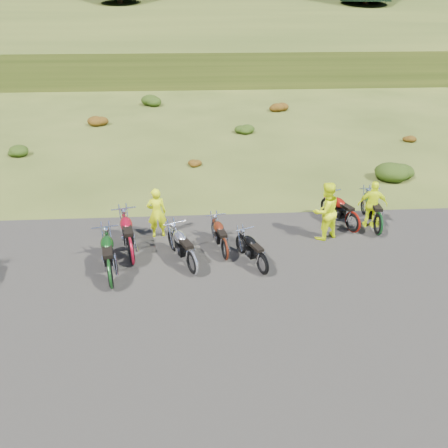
{
  "coord_description": "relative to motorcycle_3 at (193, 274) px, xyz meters",
  "views": [
    {
      "loc": [
        -0.18,
        -10.05,
        7.02
      ],
      "look_at": [
        0.54,
        1.35,
        1.03
      ],
      "focal_mm": 35.0,
      "sensor_mm": 36.0,
      "label": 1
    }
  ],
  "objects": [
    {
      "name": "motorcycle_5",
      "position": [
        1.97,
        -0.12,
        0.0
      ],
      "size": [
        1.3,
        1.95,
        0.97
      ],
      "primitive_type": null,
      "rotation": [
        0.0,
        0.0,
        1.98
      ],
      "color": "black",
      "rests_on": "ground"
    },
    {
      "name": "motorcycle_2",
      "position": [
        -2.18,
        -0.49,
        0.0
      ],
      "size": [
        1.23,
        2.43,
        1.21
      ],
      "primitive_type": null,
      "rotation": [
        0.0,
        0.0,
        1.77
      ],
      "color": "#0E3410",
      "rests_on": "ground"
    },
    {
      "name": "shrub_4",
      "position": [
        0.03,
        8.91,
        0.23
      ],
      "size": [
        0.77,
        0.77,
        0.45
      ],
      "primitive_type": "ellipsoid",
      "color": "#5B270B",
      "rests_on": "ground"
    },
    {
      "name": "motorcycle_1",
      "position": [
        -1.76,
        0.66,
        0.0
      ],
      "size": [
        1.33,
        2.47,
        1.23
      ],
      "primitive_type": null,
      "rotation": [
        0.0,
        0.0,
        1.82
      ],
      "color": "maroon",
      "rests_on": "ground"
    },
    {
      "name": "person_right_a",
      "position": [
        4.22,
        1.81,
        0.96
      ],
      "size": [
        1.15,
        1.05,
        1.92
      ],
      "primitive_type": "imported",
      "rotation": [
        0.0,
        0.0,
        3.58
      ],
      "color": "#D7EC0C",
      "rests_on": "ground"
    },
    {
      "name": "hill_slope",
      "position": [
        0.43,
        49.71,
        0.0
      ],
      "size": [
        300.0,
        45.97,
        9.37
      ],
      "primitive_type": null,
      "rotation": [
        0.14,
        0.0,
        0.0
      ],
      "color": "#314216",
      "rests_on": "ground"
    },
    {
      "name": "shrub_8",
      "position": [
        11.63,
        12.11,
        0.23
      ],
      "size": [
        0.77,
        0.77,
        0.45
      ],
      "primitive_type": "ellipsoid",
      "color": "#5B270B",
      "rests_on": "ground"
    },
    {
      "name": "person_middle",
      "position": [
        -1.12,
        2.27,
        0.84
      ],
      "size": [
        0.67,
        0.49,
        1.68
      ],
      "primitive_type": "imported",
      "rotation": [
        0.0,
        0.0,
        3.3
      ],
      "color": "#D7EC0C",
      "rests_on": "ground"
    },
    {
      "name": "shrub_7",
      "position": [
        8.73,
        6.81,
        0.46
      ],
      "size": [
        1.56,
        1.56,
        0.92
      ],
      "primitive_type": "ellipsoid",
      "color": "#1D380E",
      "rests_on": "ground"
    },
    {
      "name": "shrub_2",
      "position": [
        -5.77,
        16.31,
        0.38
      ],
      "size": [
        1.3,
        1.3,
        0.77
      ],
      "primitive_type": "ellipsoid",
      "color": "#5B270B",
      "rests_on": "ground"
    },
    {
      "name": "shrub_6",
      "position": [
        5.83,
        19.51,
        0.38
      ],
      "size": [
        1.3,
        1.3,
        0.77
      ],
      "primitive_type": "ellipsoid",
      "color": "#5B270B",
      "rests_on": "ground"
    },
    {
      "name": "motorcycle_3",
      "position": [
        0.0,
        0.0,
        0.0
      ],
      "size": [
        1.52,
        2.23,
        1.11
      ],
      "primitive_type": null,
      "rotation": [
        0.0,
        0.0,
        1.99
      ],
      "color": "silver",
      "rests_on": "ground"
    },
    {
      "name": "motorcycle_4",
      "position": [
        0.97,
        0.72,
        0.0
      ],
      "size": [
        1.0,
        2.0,
        1.0
      ],
      "primitive_type": null,
      "rotation": [
        0.0,
        0.0,
        1.77
      ],
      "color": "#4E1B0D",
      "rests_on": "ground"
    },
    {
      "name": "motorcycle_7",
      "position": [
        6.06,
        1.92,
        0.0
      ],
      "size": [
        0.85,
        2.24,
        1.16
      ],
      "primitive_type": null,
      "rotation": [
        0.0,
        0.0,
        1.52
      ],
      "color": "black",
      "rests_on": "ground"
    },
    {
      "name": "person_right_b",
      "position": [
        6.02,
        2.49,
        0.82
      ],
      "size": [
        1.01,
        0.55,
        1.64
      ],
      "primitive_type": "imported",
      "rotation": [
        0.0,
        0.0,
        2.98
      ],
      "color": "#D7EC0C",
      "rests_on": "ground"
    },
    {
      "name": "shrub_3",
      "position": [
        -2.87,
        21.61,
        0.46
      ],
      "size": [
        1.56,
        1.56,
        0.92
      ],
      "primitive_type": "ellipsoid",
      "color": "#1D380E",
      "rests_on": "ground"
    },
    {
      "name": "hill_plateau",
      "position": [
        0.43,
        109.71,
        0.0
      ],
      "size": [
        300.0,
        90.0,
        9.17
      ],
      "primitive_type": "cube",
      "color": "#314216",
      "rests_on": "ground"
    },
    {
      "name": "gravel_pad",
      "position": [
        0.43,
        -2.29,
        0.0
      ],
      "size": [
        20.0,
        12.0,
        0.04
      ],
      "primitive_type": "cube",
      "color": "black",
      "rests_on": "ground"
    },
    {
      "name": "ground",
      "position": [
        0.43,
        -0.29,
        0.0
      ],
      "size": [
        300.0,
        300.0,
        0.0
      ],
      "primitive_type": "plane",
      "color": "#364517",
      "rests_on": "ground"
    },
    {
      "name": "shrub_5",
      "position": [
        2.93,
        14.21,
        0.31
      ],
      "size": [
        1.03,
        1.03,
        0.61
      ],
      "primitive_type": "ellipsoid",
      "color": "#1D380E",
      "rests_on": "ground"
    },
    {
      "name": "shrub_1",
      "position": [
        -8.67,
        11.01,
        0.31
      ],
      "size": [
        1.03,
        1.03,
        0.61
      ],
      "primitive_type": "ellipsoid",
      "color": "#1D380E",
      "rests_on": "ground"
    },
    {
      "name": "motorcycle_6",
      "position": [
        5.3,
        2.14,
        0.0
      ],
      "size": [
        1.41,
        2.16,
        1.07
      ],
      "primitive_type": null,
      "rotation": [
        0.0,
        0.0,
        1.96
      ],
      "color": "maroon",
      "rests_on": "ground"
    }
  ]
}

